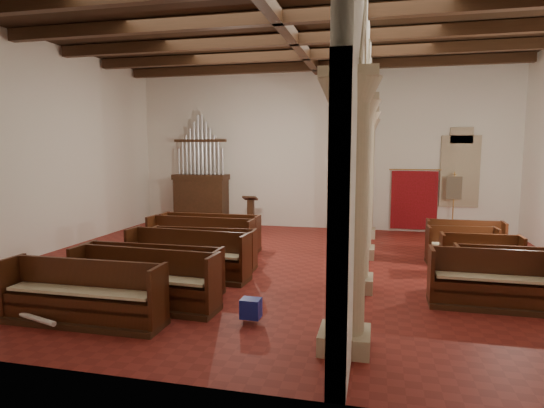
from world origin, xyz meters
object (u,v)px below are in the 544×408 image
(pipe_organ, at_px, (201,191))
(nave_pew_0, at_px, (83,303))
(processional_banner, at_px, (453,213))
(lectern, at_px, (251,215))
(aisle_pew_0, at_px, (489,289))

(pipe_organ, height_order, nave_pew_0, pipe_organ)
(nave_pew_0, bearing_deg, processional_banner, 53.26)
(lectern, relative_size, nave_pew_0, 0.44)
(lectern, relative_size, aisle_pew_0, 0.58)
(nave_pew_0, distance_m, aisle_pew_0, 7.36)
(pipe_organ, relative_size, processional_banner, 1.99)
(processional_banner, relative_size, aisle_pew_0, 1.01)
(aisle_pew_0, bearing_deg, nave_pew_0, -160.30)
(aisle_pew_0, bearing_deg, pipe_organ, 139.81)
(lectern, height_order, aisle_pew_0, lectern)
(pipe_organ, height_order, aisle_pew_0, pipe_organ)
(lectern, bearing_deg, processional_banner, 3.25)
(lectern, height_order, processional_banner, processional_banner)
(pipe_organ, bearing_deg, aisle_pew_0, -40.62)
(processional_banner, relative_size, nave_pew_0, 0.77)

